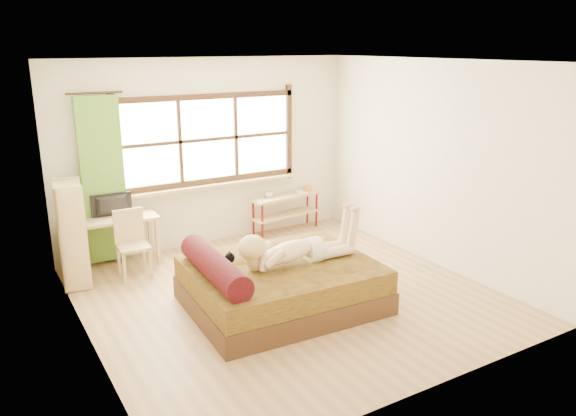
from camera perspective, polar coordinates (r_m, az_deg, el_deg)
floor at (r=6.76m, az=-0.07°, el=-8.82°), size 4.50×4.50×0.00m
ceiling at (r=6.12m, az=-0.08°, el=14.71°), size 4.50×4.50×0.00m
wall_back at (r=8.28m, az=-8.08°, el=5.57°), size 4.50×0.00×4.50m
wall_front at (r=4.60m, az=14.40°, el=-3.57°), size 4.50×0.00×4.50m
wall_left at (r=5.55m, az=-20.49°, el=-0.67°), size 0.00×4.50×4.50m
wall_right at (r=7.67m, az=14.58°, el=4.35°), size 0.00×4.50×4.50m
window at (r=8.22m, az=-8.04°, el=6.63°), size 2.80×0.16×1.46m
curtain at (r=7.75m, az=-18.28°, el=2.66°), size 0.55×0.10×2.20m
bed at (r=6.38m, az=-1.03°, el=-7.71°), size 2.12×1.73×0.78m
woman at (r=6.23m, az=0.79°, el=-2.95°), size 1.45×0.47×0.61m
kitten at (r=6.04m, az=-7.05°, el=-5.56°), size 0.31×0.14×0.25m
desk at (r=7.74m, az=-17.17°, el=-1.57°), size 1.11×0.55×0.68m
monitor at (r=7.72m, az=-17.41°, el=0.23°), size 0.53×0.09×0.30m
chair at (r=7.46m, az=-15.63°, el=-3.06°), size 0.40×0.40×0.85m
pipe_shelf at (r=8.86m, az=-0.17°, el=0.36°), size 1.21×0.44×0.67m
cup at (r=8.66m, az=-1.95°, el=1.38°), size 0.14×0.14×0.10m
book at (r=8.91m, az=0.87°, el=1.55°), size 0.18×0.23×0.02m
bookshelf at (r=7.32m, az=-21.08°, el=-2.45°), size 0.38×0.59×1.29m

